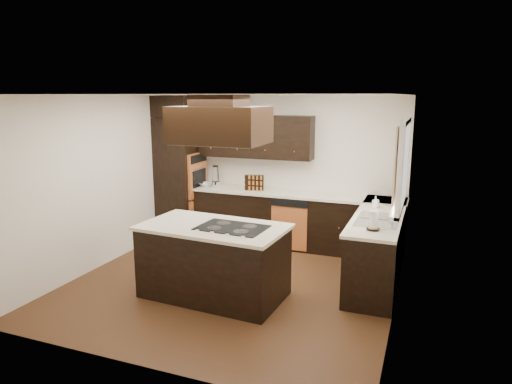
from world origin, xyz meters
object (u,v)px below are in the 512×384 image
(oven_column, at_px, (180,177))
(spice_rack, at_px, (254,183))
(range_hood, at_px, (220,125))
(island, at_px, (214,262))

(oven_column, height_order, spice_rack, oven_column)
(oven_column, distance_m, range_hood, 3.13)
(oven_column, bearing_deg, spice_rack, 1.74)
(oven_column, xyz_separation_m, spice_rack, (1.40, 0.04, -0.01))
(oven_column, height_order, island, oven_column)
(island, xyz_separation_m, spice_rack, (-0.30, 2.19, 0.61))
(range_hood, relative_size, spice_rack, 3.34)
(island, distance_m, range_hood, 1.73)
(oven_column, relative_size, island, 1.23)
(island, bearing_deg, spice_rack, 101.49)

